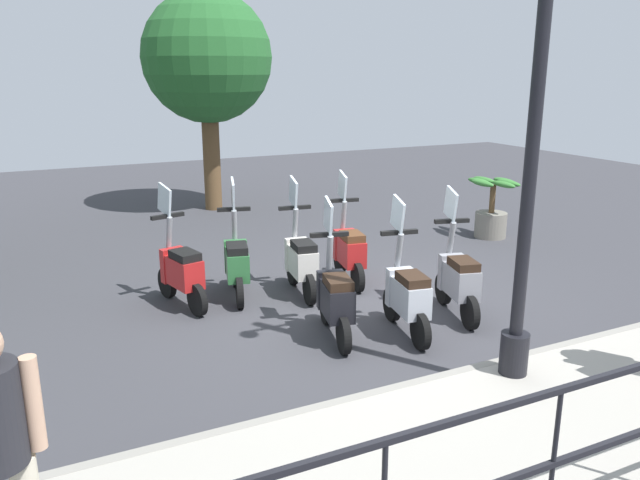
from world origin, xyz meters
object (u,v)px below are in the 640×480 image
at_px(scooter_near_0, 458,278).
at_px(scooter_far_2, 237,262).
at_px(scooter_far_0, 349,249).
at_px(scooter_far_3, 181,270).
at_px(potted_palm, 491,213).
at_px(scooter_near_1, 407,294).
at_px(scooter_near_2, 335,297).
at_px(lamp_post_near, 532,151).
at_px(scooter_far_1, 301,260).
at_px(tree_distant, 207,59).

height_order(scooter_near_0, scooter_far_2, same).
bearing_deg(scooter_far_0, scooter_far_3, 98.10).
bearing_deg(scooter_far_3, potted_palm, -93.68).
distance_m(scooter_near_1, scooter_far_0, 1.88).
height_order(scooter_near_2, scooter_far_2, same).
xyz_separation_m(potted_palm, scooter_far_2, (-0.95, 5.07, 0.04)).
relative_size(scooter_near_0, scooter_far_3, 1.00).
distance_m(scooter_near_1, scooter_far_3, 2.86).
bearing_deg(lamp_post_near, scooter_near_2, 29.79).
relative_size(scooter_far_1, scooter_far_3, 1.00).
height_order(lamp_post_near, potted_palm, lamp_post_near).
bearing_deg(scooter_near_1, lamp_post_near, -160.79).
bearing_deg(potted_palm, scooter_near_2, 120.58).
xyz_separation_m(scooter_far_0, scooter_far_1, (-0.14, 0.80, 0.00)).
bearing_deg(scooter_near_0, scooter_far_1, 57.45).
height_order(lamp_post_near, scooter_near_1, lamp_post_near).
bearing_deg(tree_distant, scooter_far_2, 166.70).
bearing_deg(scooter_far_3, scooter_near_1, -146.65).
relative_size(tree_distant, scooter_far_0, 2.92).
height_order(potted_palm, scooter_far_0, scooter_far_0).
bearing_deg(scooter_near_0, scooter_near_2, 102.66).
height_order(tree_distant, scooter_near_1, tree_distant).
height_order(scooter_near_0, scooter_far_1, same).
bearing_deg(scooter_near_2, scooter_far_2, 31.50).
bearing_deg(scooter_far_2, scooter_far_1, -93.65).
bearing_deg(scooter_far_1, scooter_near_0, -129.37).
xyz_separation_m(potted_palm, scooter_far_1, (-1.21, 4.28, 0.04)).
distance_m(scooter_near_0, scooter_far_3, 3.43).
xyz_separation_m(scooter_near_2, scooter_far_3, (1.71, 1.30, 0.00)).
xyz_separation_m(tree_distant, scooter_far_3, (-5.42, 2.02, -2.65)).
height_order(lamp_post_near, scooter_near_2, lamp_post_near).
relative_size(scooter_far_1, scooter_far_2, 1.00).
bearing_deg(scooter_far_0, lamp_post_near, -170.10).
xyz_separation_m(scooter_near_1, scooter_far_3, (1.97, 2.07, 0.00)).
relative_size(tree_distant, scooter_far_1, 2.92).
xyz_separation_m(scooter_near_0, scooter_near_2, (0.07, 1.63, 0.00)).
distance_m(scooter_near_2, scooter_far_1, 1.48).
xyz_separation_m(scooter_far_1, scooter_far_3, (0.25, 1.54, 0.00)).
xyz_separation_m(scooter_near_1, scooter_far_2, (1.99, 1.33, 0.00)).
distance_m(lamp_post_near, scooter_near_1, 2.30).
bearing_deg(scooter_near_2, tree_distant, 7.82).
height_order(potted_palm, scooter_far_2, scooter_far_2).
height_order(lamp_post_near, tree_distant, lamp_post_near).
height_order(scooter_near_2, scooter_far_0, same).
bearing_deg(scooter_near_0, tree_distant, 22.38).
bearing_deg(scooter_near_1, scooter_far_3, 56.98).
height_order(scooter_near_1, scooter_far_0, same).
xyz_separation_m(lamp_post_near, scooter_far_2, (3.46, 1.55, -1.76)).
relative_size(lamp_post_near, scooter_far_2, 3.04).
distance_m(scooter_near_2, scooter_far_0, 1.91).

